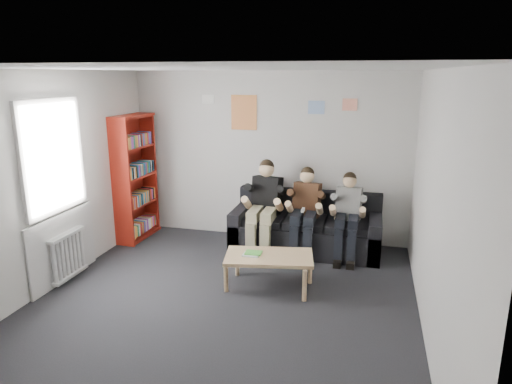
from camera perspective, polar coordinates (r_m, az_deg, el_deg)
room_shell at (r=5.02m, az=-4.81°, el=-0.45°), size 5.00×5.00×5.00m
sofa at (r=7.11m, az=6.27°, el=-4.71°), size 2.24×0.92×0.87m
bookshelf at (r=7.65m, az=-14.75°, el=1.75°), size 0.30×0.91×2.03m
coffee_table at (r=5.80m, az=1.64°, el=-8.39°), size 1.09×0.60×0.44m
game_cases at (r=5.79m, az=-0.47°, el=-7.71°), size 0.23×0.18×0.03m
person_left at (r=6.91m, az=0.97°, el=-1.91°), size 0.43×0.92×1.39m
person_middle at (r=6.81m, az=6.10°, el=-2.52°), size 0.39×0.83×1.31m
person_right at (r=6.76m, az=11.35°, el=-3.00°), size 0.37×0.78×1.26m
radiator at (r=6.50m, az=-22.39°, el=-7.30°), size 0.10×0.64×0.60m
window at (r=6.33m, az=-23.52°, el=-1.48°), size 0.05×1.30×2.36m
poster_large at (r=7.37m, az=-1.52°, el=9.91°), size 0.42×0.01×0.55m
poster_blue at (r=7.13m, az=7.55°, el=10.44°), size 0.25×0.01×0.20m
poster_pink at (r=7.09m, az=11.64°, el=10.65°), size 0.22×0.01×0.18m
poster_sign at (r=7.54m, az=-6.01°, el=11.46°), size 0.20×0.01×0.14m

